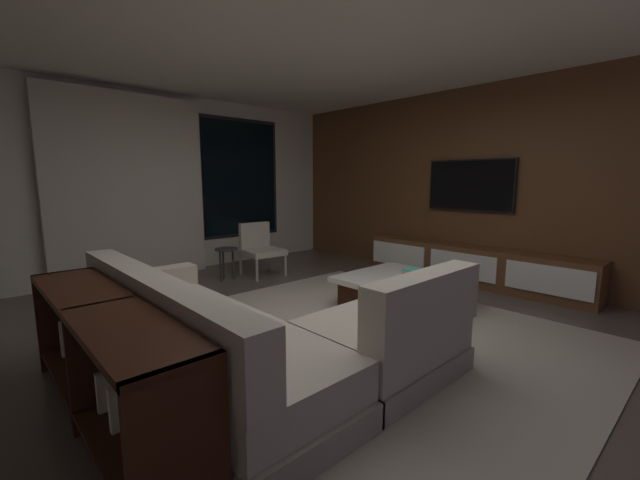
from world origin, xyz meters
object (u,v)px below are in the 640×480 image
at_px(console_table_behind_couch, 105,356).
at_px(book_stack_on_coffee_table, 415,272).
at_px(coffee_table, 401,292).
at_px(side_stool, 226,254).
at_px(media_console, 473,266).
at_px(sectional_couch, 253,340).
at_px(accent_chair_near_window, 260,246).
at_px(mounted_tv, 470,185).

bearing_deg(console_table_behind_couch, book_stack_on_coffee_table, -0.07).
distance_m(coffee_table, side_stool, 2.59).
bearing_deg(media_console, coffee_table, 178.34).
bearing_deg(sectional_couch, media_console, 2.33).
xyz_separation_m(accent_chair_near_window, media_console, (1.83, -2.45, -0.18)).
relative_size(coffee_table, side_stool, 2.52).
distance_m(side_stool, media_console, 3.45).
bearing_deg(accent_chair_near_window, mounted_tv, -48.19).
bearing_deg(mounted_tv, side_stool, 137.83).
distance_m(coffee_table, book_stack_on_coffee_table, 0.27).
relative_size(sectional_couch, book_stack_on_coffee_table, 8.52).
relative_size(sectional_couch, side_stool, 5.43).
height_order(sectional_couch, media_console, sectional_couch).
xyz_separation_m(book_stack_on_coffee_table, media_console, (1.44, 0.02, -0.15)).
xyz_separation_m(coffee_table, console_table_behind_couch, (-2.98, -0.06, 0.23)).
xyz_separation_m(accent_chair_near_window, console_table_behind_couch, (-2.74, -2.47, -0.01)).
height_order(coffee_table, console_table_behind_couch, console_table_behind_couch).
height_order(book_stack_on_coffee_table, accent_chair_near_window, accent_chair_near_window).
distance_m(media_console, console_table_behind_couch, 4.58).
xyz_separation_m(side_stool, mounted_tv, (2.55, -2.31, 0.98)).
bearing_deg(media_console, sectional_couch, -177.67).
bearing_deg(coffee_table, book_stack_on_coffee_table, -23.69).
height_order(coffee_table, mounted_tv, mounted_tv).
bearing_deg(mounted_tv, book_stack_on_coffee_table, -172.28).
bearing_deg(console_table_behind_couch, mounted_tv, 2.60).
xyz_separation_m(accent_chair_near_window, side_stool, (-0.54, 0.06, -0.06)).
bearing_deg(side_stool, book_stack_on_coffee_table, -69.81).
distance_m(accent_chair_near_window, side_stool, 0.54).
relative_size(side_stool, console_table_behind_couch, 0.22).
bearing_deg(mounted_tv, accent_chair_near_window, 131.81).
distance_m(mounted_tv, console_table_behind_couch, 4.85).
distance_m(side_stool, mounted_tv, 3.58).
bearing_deg(media_console, side_stool, 133.38).
relative_size(side_stool, mounted_tv, 0.37).
relative_size(accent_chair_near_window, media_console, 0.25).
xyz_separation_m(book_stack_on_coffee_table, console_table_behind_couch, (-3.13, 0.00, 0.02)).
xyz_separation_m(sectional_couch, console_table_behind_couch, (-0.91, 0.13, 0.13)).
distance_m(coffee_table, media_console, 1.60).
bearing_deg(side_stool, accent_chair_near_window, -6.15).
xyz_separation_m(sectional_couch, media_console, (3.66, 0.15, -0.04)).
bearing_deg(mounted_tv, console_table_behind_couch, -177.40).
height_order(side_stool, media_console, media_console).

